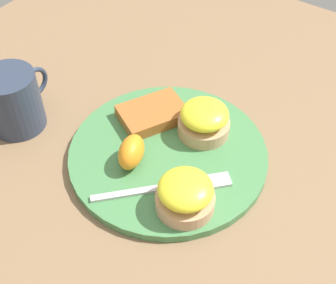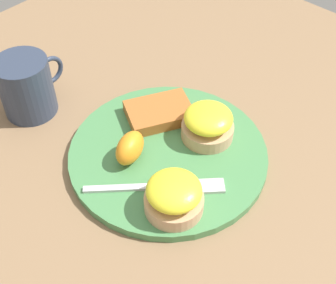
{
  "view_description": "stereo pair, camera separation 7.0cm",
  "coord_description": "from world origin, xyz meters",
  "px_view_note": "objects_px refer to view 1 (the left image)",
  "views": [
    {
      "loc": [
        -0.4,
        -0.27,
        0.54
      ],
      "look_at": [
        0.0,
        0.0,
        0.03
      ],
      "focal_mm": 50.0,
      "sensor_mm": 36.0,
      "label": 1
    },
    {
      "loc": [
        -0.35,
        -0.33,
        0.54
      ],
      "look_at": [
        0.0,
        0.0,
        0.03
      ],
      "focal_mm": 50.0,
      "sensor_mm": 36.0,
      "label": 2
    }
  ],
  "objects_px": {
    "sandwich_benedict_left": "(185,195)",
    "orange_wedge": "(131,152)",
    "cup": "(14,101)",
    "sandwich_benedict_right": "(204,120)",
    "fork": "(172,188)",
    "hashbrown_patty": "(153,114)"
  },
  "relations": [
    {
      "from": "sandwich_benedict_left",
      "to": "fork",
      "type": "relative_size",
      "value": 0.53
    },
    {
      "from": "sandwich_benedict_left",
      "to": "cup",
      "type": "distance_m",
      "value": 0.32
    },
    {
      "from": "hashbrown_patty",
      "to": "orange_wedge",
      "type": "xyz_separation_m",
      "value": [
        -0.09,
        -0.03,
        0.01
      ]
    },
    {
      "from": "hashbrown_patty",
      "to": "fork",
      "type": "distance_m",
      "value": 0.15
    },
    {
      "from": "hashbrown_patty",
      "to": "fork",
      "type": "bearing_deg",
      "value": -133.54
    },
    {
      "from": "fork",
      "to": "cup",
      "type": "bearing_deg",
      "value": 93.91
    },
    {
      "from": "orange_wedge",
      "to": "cup",
      "type": "distance_m",
      "value": 0.21
    },
    {
      "from": "sandwich_benedict_left",
      "to": "fork",
      "type": "bearing_deg",
      "value": 64.26
    },
    {
      "from": "cup",
      "to": "sandwich_benedict_right",
      "type": "bearing_deg",
      "value": -61.94
    },
    {
      "from": "fork",
      "to": "orange_wedge",
      "type": "bearing_deg",
      "value": 83.83
    },
    {
      "from": "cup",
      "to": "orange_wedge",
      "type": "bearing_deg",
      "value": -82.39
    },
    {
      "from": "hashbrown_patty",
      "to": "orange_wedge",
      "type": "relative_size",
      "value": 1.73
    },
    {
      "from": "orange_wedge",
      "to": "hashbrown_patty",
      "type": "bearing_deg",
      "value": 17.48
    },
    {
      "from": "sandwich_benedict_left",
      "to": "hashbrown_patty",
      "type": "xyz_separation_m",
      "value": [
        0.12,
        0.14,
        -0.02
      ]
    },
    {
      "from": "sandwich_benedict_left",
      "to": "orange_wedge",
      "type": "relative_size",
      "value": 1.36
    },
    {
      "from": "hashbrown_patty",
      "to": "cup",
      "type": "distance_m",
      "value": 0.22
    },
    {
      "from": "orange_wedge",
      "to": "cup",
      "type": "height_order",
      "value": "cup"
    },
    {
      "from": "sandwich_benedict_right",
      "to": "cup",
      "type": "distance_m",
      "value": 0.3
    },
    {
      "from": "sandwich_benedict_right",
      "to": "hashbrown_patty",
      "type": "relative_size",
      "value": 0.79
    },
    {
      "from": "sandwich_benedict_left",
      "to": "orange_wedge",
      "type": "height_order",
      "value": "sandwich_benedict_left"
    },
    {
      "from": "sandwich_benedict_left",
      "to": "cup",
      "type": "relative_size",
      "value": 0.68
    },
    {
      "from": "sandwich_benedict_left",
      "to": "orange_wedge",
      "type": "distance_m",
      "value": 0.11
    }
  ]
}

